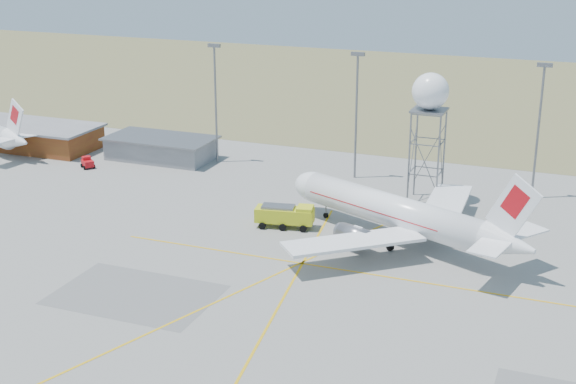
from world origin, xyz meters
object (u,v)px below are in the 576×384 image
at_px(radar_tower, 428,131).
at_px(fire_truck, 286,217).
at_px(baggage_tug, 88,164).
at_px(airliner_main, 397,213).

height_order(radar_tower, fire_truck, radar_tower).
xyz_separation_m(radar_tower, baggage_tug, (-57.07, -4.14, -10.12)).
distance_m(airliner_main, baggage_tug, 58.70).
xyz_separation_m(airliner_main, radar_tower, (-0.00, 17.46, 6.89)).
bearing_deg(radar_tower, airliner_main, -89.98).
bearing_deg(fire_truck, baggage_tug, 151.28).
relative_size(fire_truck, baggage_tug, 2.80).
bearing_deg(airliner_main, baggage_tug, 10.69).
height_order(fire_truck, baggage_tug, fire_truck).
distance_m(airliner_main, radar_tower, 18.77).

